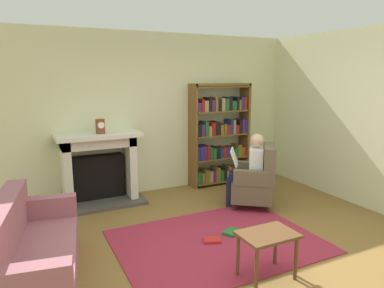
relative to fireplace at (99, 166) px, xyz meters
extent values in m
plane|color=olive|center=(0.98, -2.30, -0.59)|extent=(14.00, 14.00, 0.00)
cube|color=beige|center=(0.98, 0.25, 0.76)|extent=(5.60, 0.10, 2.70)
cube|color=beige|center=(3.63, -1.05, 0.76)|extent=(0.10, 5.20, 2.70)
cube|color=#9C273D|center=(0.98, -2.00, -0.59)|extent=(2.40, 1.80, 0.01)
cube|color=#4C4742|center=(0.00, -0.12, -0.57)|extent=(1.30, 0.64, 0.05)
cube|color=black|center=(0.00, 0.10, -0.19)|extent=(0.78, 0.20, 0.70)
cube|color=silver|center=(-0.49, -0.02, -0.06)|extent=(0.12, 0.44, 1.07)
cube|color=silver|center=(0.49, -0.02, -0.06)|extent=(0.12, 0.44, 1.07)
cube|color=silver|center=(0.00, -0.02, 0.39)|extent=(1.10, 0.44, 0.16)
cube|color=silver|center=(0.00, -0.08, 0.50)|extent=(1.26, 0.56, 0.06)
cylinder|color=brown|center=(0.03, -0.10, 0.64)|extent=(0.14, 0.14, 0.22)
cylinder|color=white|center=(0.03, -0.16, 0.67)|extent=(0.10, 0.01, 0.10)
cube|color=brown|center=(1.66, 0.04, 0.33)|extent=(0.04, 0.32, 1.85)
cube|color=brown|center=(2.75, 0.04, 0.33)|extent=(0.04, 0.32, 1.85)
cube|color=brown|center=(2.21, 0.04, 1.24)|extent=(1.13, 0.32, 0.04)
cube|color=brown|center=(2.21, 0.04, -0.53)|extent=(1.09, 0.32, 0.02)
cube|color=#1E592D|center=(1.73, 0.03, -0.42)|extent=(0.08, 0.26, 0.21)
cube|color=brown|center=(1.82, 0.03, -0.43)|extent=(0.06, 0.26, 0.19)
cube|color=brown|center=(1.90, 0.03, -0.41)|extent=(0.08, 0.26, 0.23)
cube|color=#997F4C|center=(1.98, 0.03, -0.42)|extent=(0.06, 0.26, 0.20)
cube|color=#4C1E59|center=(2.05, 0.03, -0.42)|extent=(0.06, 0.26, 0.21)
cube|color=brown|center=(2.12, 0.03, -0.39)|extent=(0.08, 0.26, 0.26)
cube|color=#1E592D|center=(2.20, 0.03, -0.42)|extent=(0.07, 0.26, 0.20)
cube|color=black|center=(2.28, 0.03, -0.41)|extent=(0.06, 0.26, 0.23)
cube|color=#997F4C|center=(2.33, 0.03, -0.44)|extent=(0.04, 0.26, 0.17)
cube|color=#997F4C|center=(2.37, 0.03, -0.40)|extent=(0.04, 0.26, 0.26)
cube|color=maroon|center=(2.44, 0.03, -0.40)|extent=(0.07, 0.26, 0.24)
cube|color=#997F4C|center=(2.51, 0.03, -0.41)|extent=(0.08, 0.26, 0.22)
cube|color=black|center=(2.59, 0.03, -0.43)|extent=(0.07, 0.26, 0.19)
cube|color=maroon|center=(2.67, 0.03, -0.42)|extent=(0.05, 0.26, 0.21)
cube|color=brown|center=(2.21, 0.04, -0.10)|extent=(1.09, 0.32, 0.02)
cube|color=#4C1E59|center=(1.71, 0.03, 0.03)|extent=(0.04, 0.26, 0.24)
cube|color=navy|center=(1.77, 0.03, 0.03)|extent=(0.06, 0.26, 0.24)
cube|color=#4C1E59|center=(1.84, 0.03, 0.04)|extent=(0.08, 0.26, 0.25)
cube|color=maroon|center=(1.92, 0.03, 0.04)|extent=(0.06, 0.26, 0.25)
cube|color=#1E592D|center=(1.97, 0.03, 0.02)|extent=(0.04, 0.26, 0.22)
cube|color=#1E592D|center=(2.04, 0.03, 0.01)|extent=(0.07, 0.26, 0.19)
cube|color=black|center=(2.11, 0.03, 0.02)|extent=(0.07, 0.26, 0.21)
cube|color=navy|center=(2.19, 0.03, 0.00)|extent=(0.06, 0.26, 0.18)
cube|color=maroon|center=(2.26, 0.03, 0.01)|extent=(0.08, 0.26, 0.19)
cube|color=navy|center=(2.33, 0.03, 0.00)|extent=(0.05, 0.26, 0.18)
cube|color=maroon|center=(2.39, 0.03, 0.00)|extent=(0.07, 0.26, 0.18)
cube|color=black|center=(2.45, 0.03, 0.00)|extent=(0.04, 0.26, 0.18)
cube|color=#1E592D|center=(2.50, 0.03, -0.01)|extent=(0.07, 0.26, 0.17)
cube|color=brown|center=(2.58, 0.03, 0.02)|extent=(0.08, 0.26, 0.21)
cube|color=brown|center=(2.65, 0.03, -0.01)|extent=(0.05, 0.26, 0.16)
cube|color=maroon|center=(2.71, 0.03, 0.00)|extent=(0.05, 0.26, 0.17)
cube|color=brown|center=(2.21, 0.04, 0.33)|extent=(1.09, 0.32, 0.02)
cube|color=black|center=(1.73, 0.03, 0.45)|extent=(0.08, 0.26, 0.21)
cube|color=#4C1E59|center=(1.81, 0.03, 0.45)|extent=(0.06, 0.26, 0.21)
cube|color=#1E592D|center=(1.88, 0.03, 0.47)|extent=(0.06, 0.26, 0.25)
cube|color=#997F4C|center=(1.95, 0.03, 0.43)|extent=(0.05, 0.26, 0.17)
cube|color=maroon|center=(2.01, 0.03, 0.46)|extent=(0.07, 0.26, 0.23)
cube|color=black|center=(2.10, 0.03, 0.46)|extent=(0.09, 0.26, 0.24)
cube|color=brown|center=(2.19, 0.03, 0.43)|extent=(0.07, 0.26, 0.18)
cube|color=brown|center=(2.26, 0.03, 0.44)|extent=(0.05, 0.26, 0.19)
cube|color=maroon|center=(2.33, 0.03, 0.43)|extent=(0.08, 0.26, 0.17)
cube|color=navy|center=(2.40, 0.03, 0.47)|extent=(0.05, 0.26, 0.26)
cube|color=#997F4C|center=(2.45, 0.03, 0.47)|extent=(0.05, 0.26, 0.26)
cube|color=maroon|center=(2.51, 0.03, 0.42)|extent=(0.07, 0.26, 0.16)
cube|color=black|center=(2.58, 0.03, 0.47)|extent=(0.06, 0.26, 0.25)
cube|color=#4C1E59|center=(2.65, 0.03, 0.47)|extent=(0.06, 0.26, 0.26)
cube|color=navy|center=(2.71, 0.03, 0.46)|extent=(0.05, 0.26, 0.23)
cube|color=brown|center=(2.21, 0.04, 0.77)|extent=(1.09, 0.32, 0.02)
cube|color=#4C1E59|center=(1.73, 0.03, 0.86)|extent=(0.07, 0.26, 0.16)
cube|color=maroon|center=(1.80, 0.03, 0.89)|extent=(0.05, 0.26, 0.22)
cube|color=#997F4C|center=(1.87, 0.03, 0.87)|extent=(0.08, 0.26, 0.19)
cube|color=black|center=(1.94, 0.03, 0.90)|extent=(0.04, 0.26, 0.24)
cube|color=#4C1E59|center=(2.00, 0.03, 0.88)|extent=(0.06, 0.26, 0.20)
cube|color=brown|center=(2.07, 0.03, 0.90)|extent=(0.05, 0.26, 0.25)
cube|color=black|center=(2.13, 0.03, 0.87)|extent=(0.06, 0.26, 0.18)
cube|color=#997F4C|center=(2.21, 0.03, 0.89)|extent=(0.07, 0.26, 0.23)
cube|color=#1E592D|center=(2.29, 0.03, 0.89)|extent=(0.07, 0.26, 0.22)
cube|color=black|center=(2.36, 0.03, 0.90)|extent=(0.07, 0.26, 0.24)
cube|color=#1E592D|center=(2.44, 0.03, 0.86)|extent=(0.09, 0.26, 0.17)
cube|color=black|center=(2.51, 0.03, 0.90)|extent=(0.04, 0.26, 0.24)
cube|color=brown|center=(2.56, 0.03, 0.87)|extent=(0.04, 0.26, 0.19)
cube|color=navy|center=(2.61, 0.03, 0.89)|extent=(0.04, 0.26, 0.23)
cube|color=maroon|center=(2.67, 0.03, 0.89)|extent=(0.07, 0.26, 0.23)
cube|color=brown|center=(2.21, 0.04, 1.20)|extent=(1.09, 0.32, 0.02)
cylinder|color=#331E14|center=(2.02, -0.85, -0.53)|extent=(0.05, 0.05, 0.12)
cylinder|color=#331E14|center=(1.72, -1.26, -0.53)|extent=(0.05, 0.05, 0.12)
cylinder|color=#331E14|center=(2.41, -1.13, -0.53)|extent=(0.05, 0.05, 0.12)
cylinder|color=#331E14|center=(2.10, -1.55, -0.53)|extent=(0.05, 0.05, 0.12)
cube|color=brown|center=(2.06, -1.20, -0.32)|extent=(0.86, 0.87, 0.30)
cube|color=brown|center=(2.26, -1.34, 0.10)|extent=(0.51, 0.61, 0.55)
cube|color=brown|center=(2.22, -0.98, -0.06)|extent=(0.51, 0.42, 0.22)
cube|color=brown|center=(1.90, -1.42, -0.06)|extent=(0.51, 0.42, 0.22)
cube|color=white|center=(2.10, -1.23, 0.08)|extent=(0.35, 0.38, 0.50)
sphere|color=#D8AD8C|center=(2.10, -1.23, 0.45)|extent=(0.20, 0.20, 0.20)
cube|color=#191E3F|center=(1.99, -1.04, -0.12)|extent=(0.39, 0.33, 0.12)
cube|color=#191E3F|center=(1.89, -1.17, -0.12)|extent=(0.39, 0.33, 0.12)
cylinder|color=#191E3F|center=(1.84, -0.93, -0.38)|extent=(0.10, 0.10, 0.42)
cylinder|color=#191E3F|center=(1.74, -1.06, -0.38)|extent=(0.10, 0.10, 0.42)
cube|color=white|center=(1.84, -1.03, 0.18)|extent=(0.30, 0.35, 0.25)
cube|color=#9F5D69|center=(-1.01, -2.05, -0.39)|extent=(0.96, 1.79, 0.40)
cube|color=#9F5D69|center=(-1.28, -2.01, 0.03)|extent=(0.47, 1.71, 0.45)
cube|color=#9F5D69|center=(-1.13, -2.81, -0.07)|extent=(0.72, 0.27, 0.24)
cube|color=#9F5D69|center=(-0.89, -1.29, -0.07)|extent=(0.72, 0.27, 0.24)
cube|color=brown|center=(1.04, -2.88, -0.13)|extent=(0.56, 0.39, 0.03)
cylinder|color=brown|center=(0.80, -3.03, -0.37)|extent=(0.04, 0.04, 0.45)
cylinder|color=brown|center=(1.28, -3.03, -0.37)|extent=(0.04, 0.04, 0.45)
cylinder|color=brown|center=(0.80, -2.72, -0.37)|extent=(0.04, 0.04, 0.45)
cylinder|color=brown|center=(1.28, -2.72, -0.37)|extent=(0.04, 0.04, 0.45)
cube|color=#267233|center=(1.25, -1.90, -0.56)|extent=(0.26, 0.24, 0.04)
cube|color=red|center=(0.92, -1.99, -0.56)|extent=(0.24, 0.21, 0.04)
camera|label=1|loc=(-1.04, -5.42, 1.40)|focal=32.77mm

